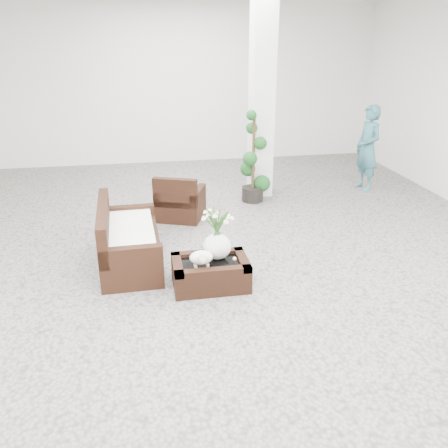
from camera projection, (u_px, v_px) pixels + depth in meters
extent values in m
plane|color=gray|center=(223.00, 264.00, 6.34)|extent=(11.00, 11.00, 0.00)
cube|color=white|center=(262.00, 99.00, 8.42)|extent=(0.40, 0.40, 3.50)
cube|color=black|center=(210.00, 274.00, 5.76)|extent=(0.90, 0.60, 0.31)
ellipsoid|color=white|center=(201.00, 259.00, 5.55)|extent=(0.28, 0.23, 0.21)
cylinder|color=white|center=(235.00, 259.00, 5.76)|extent=(0.04, 0.04, 0.03)
cube|color=black|center=(180.00, 196.00, 7.78)|extent=(0.90, 0.89, 0.75)
cube|color=black|center=(129.00, 235.00, 6.21)|extent=(0.79, 1.57, 0.83)
imported|color=#326670|center=(368.00, 148.00, 9.05)|extent=(0.46, 0.64, 1.61)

